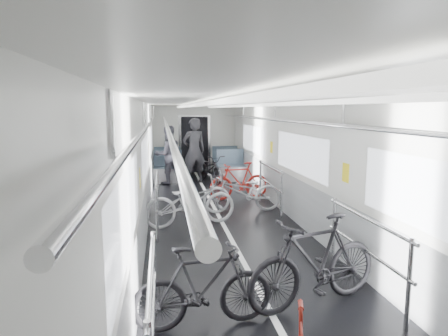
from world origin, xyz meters
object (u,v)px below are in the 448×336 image
Objects in this scene: bike_right_near at (315,261)px; person_seated at (168,155)px; person_standing at (194,151)px; bike_right_far at (239,181)px; bike_aisle at (210,169)px; bike_left_mid at (204,287)px; bike_left_far at (190,201)px; bike_right_mid at (243,192)px.

person_seated reaches higher than bike_right_near.
person_seated is at bearing -13.59° from person_standing.
bike_right_far is at bearing 160.72° from bike_right_near.
bike_right_near is 1.08× the size of bike_aisle.
bike_left_mid is 1.35m from bike_right_near.
bike_left_far is 2.54m from bike_right_far.
bike_right_near is (1.19, -3.46, 0.06)m from bike_left_far.
bike_right_far is at bearing -20.29° from bike_left_mid.
bike_right_near is 5.59m from bike_right_far.
bike_right_far is (1.39, 2.12, -0.01)m from bike_left_far.
person_seated is at bearing -159.54° from bike_right_mid.
bike_right_far is at bearing 106.16° from person_seated.
bike_right_far is at bearing -46.62° from bike_left_far.
bike_left_far is at bearing 68.90° from person_standing.
person_standing is at bearing -9.71° from bike_left_mid.
bike_right_mid is at bearing 86.08° from person_standing.
bike_right_near reaches higher than bike_right_mid.
person_standing is (-0.77, 3.73, 0.54)m from bike_right_mid.
bike_right_near is 1.01× the size of person_seated.
bike_left_mid is 3.74m from bike_left_far.
bike_right_near is at bearing -84.04° from bike_left_mid.
person_seated is (-0.22, 8.28, 0.44)m from bike_left_mid.
bike_right_mid is 0.99× the size of person_seated.
person_standing reaches higher than bike_right_far.
bike_left_mid is 6.05m from bike_right_far.
bike_right_near reaches higher than bike_left_far.
person_standing reaches higher than bike_left_mid.
person_seated reaches higher than bike_right_far.
person_seated reaches higher than bike_left_mid.
bike_right_near is 4.30m from bike_right_mid.
person_standing is (0.58, 8.30, 0.56)m from bike_left_mid.
bike_aisle is at bearing -179.04° from bike_right_far.
bike_left_far is at bearing -57.82° from bike_right_mid.
bike_right_mid is at bearing 162.44° from bike_right_near.
bike_left_mid is at bearing -18.80° from bike_right_mid.
bike_right_far reaches higher than bike_left_mid.
bike_right_far is at bearing 169.83° from bike_right_mid.
bike_aisle is (-0.25, 8.03, -0.10)m from bike_right_near.
bike_left_far reaches higher than bike_aisle.
bike_left_mid is 8.37m from bike_aisle.
bike_left_mid is at bearing -95.50° from bike_right_near.
bike_aisle is at bearing 164.55° from bike_right_near.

